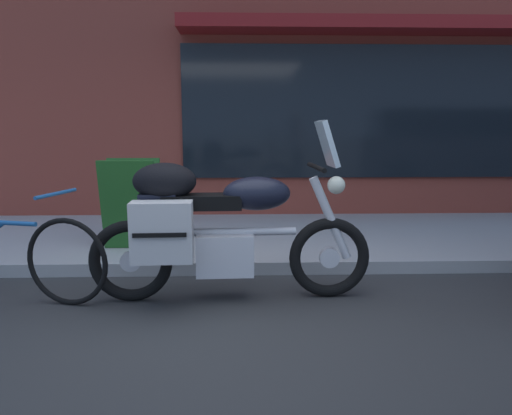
{
  "coord_description": "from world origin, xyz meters",
  "views": [
    {
      "loc": [
        0.12,
        -3.07,
        1.34
      ],
      "look_at": [
        0.24,
        0.78,
        0.7
      ],
      "focal_mm": 33.67,
      "sensor_mm": 36.0,
      "label": 1
    }
  ],
  "objects": [
    {
      "name": "sandwich_board_sign",
      "position": [
        -1.01,
        1.8,
        0.58
      ],
      "size": [
        0.55,
        0.41,
        0.91
      ],
      "color": "#1E511E",
      "rests_on": "sidewalk_curb"
    },
    {
      "name": "touring_motorcycle",
      "position": [
        -0.09,
        0.54,
        0.6
      ],
      "size": [
        2.2,
        0.71,
        1.4
      ],
      "color": "black",
      "rests_on": "ground_plane"
    },
    {
      "name": "parked_bicycle",
      "position": [
        -1.73,
        0.62,
        0.37
      ],
      "size": [
        1.72,
        0.59,
        0.93
      ],
      "color": "black",
      "rests_on": "ground_plane"
    },
    {
      "name": "ground_plane",
      "position": [
        0.0,
        0.0,
        0.0
      ],
      "size": [
        80.0,
        80.0,
        0.0
      ],
      "primitive_type": "plane",
      "color": "#2F2F2F"
    }
  ]
}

